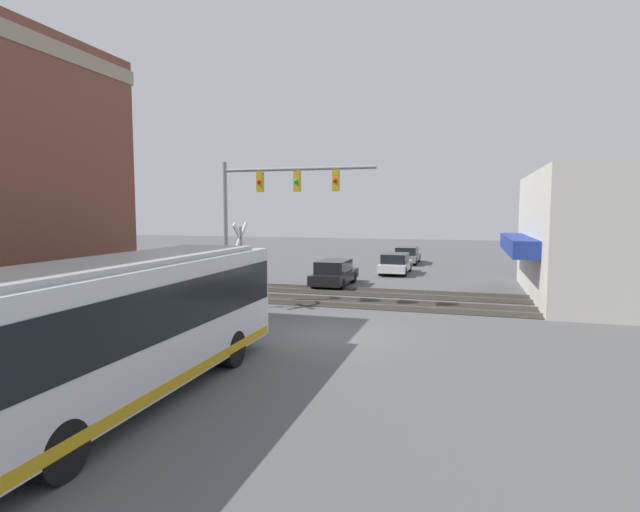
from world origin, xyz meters
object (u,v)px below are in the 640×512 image
at_px(crossing_signal, 241,256).
at_px(parked_car_black, 334,274).
at_px(parked_car_grey, 407,256).
at_px(city_bus, 129,322).
at_px(parked_car_white, 395,264).

bearing_deg(crossing_signal, parked_car_black, -16.95).
bearing_deg(parked_car_black, parked_car_grey, -10.87).
xyz_separation_m(city_bus, parked_car_grey, (31.63, -2.60, -1.14)).
height_order(crossing_signal, parked_car_white, crossing_signal).
bearing_deg(parked_car_grey, crossing_signal, 166.92).
distance_m(city_bus, parked_car_black, 18.12).
bearing_deg(parked_car_white, city_bus, 173.98).
bearing_deg(crossing_signal, parked_car_white, -19.16).
bearing_deg(parked_car_black, parked_car_white, -21.63).
bearing_deg(parked_car_black, crossing_signal, 163.05).
bearing_deg(crossing_signal, parked_car_grey, -13.08).
xyz_separation_m(parked_car_white, parked_car_grey, (6.98, 0.00, -0.01)).
relative_size(parked_car_black, parked_car_grey, 1.00).
height_order(parked_car_black, parked_car_grey, parked_car_black).
bearing_deg(city_bus, parked_car_white, -6.02).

